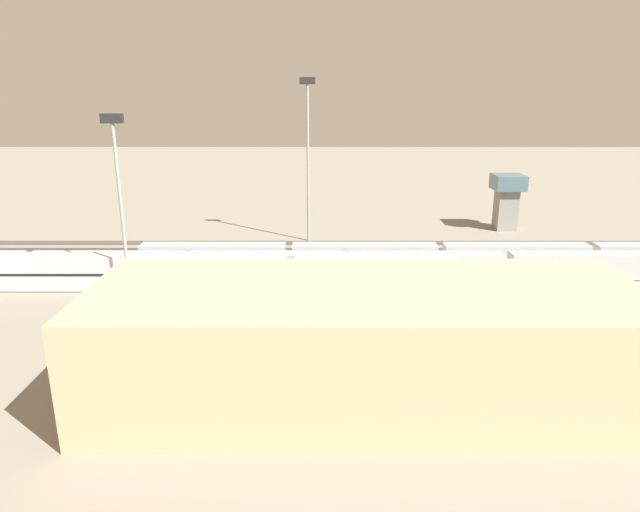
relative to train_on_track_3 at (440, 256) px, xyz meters
name	(u,v)px	position (x,y,z in m)	size (l,w,h in m)	color
ground_plane	(358,263)	(12.85, -2.50, -2.01)	(400.00, 400.00, 0.00)	gray
track_bed_0	(354,243)	(12.85, -15.00, -1.95)	(140.00, 2.80, 0.12)	#4C443D
track_bed_1	(356,250)	(12.85, -10.00, -1.95)	(140.00, 2.80, 0.12)	#3D3833
track_bed_2	(358,258)	(12.85, -5.00, -1.95)	(140.00, 2.80, 0.12)	#4C443D
track_bed_3	(360,267)	(12.85, 0.00, -1.95)	(140.00, 2.80, 0.12)	#4C443D
track_bed_4	(362,277)	(12.85, 5.00, -1.95)	(140.00, 2.80, 0.12)	#3D3833
track_bed_5	(364,289)	(12.85, 10.00, -1.95)	(140.00, 2.80, 0.12)	#4C443D
train_on_track_3	(440,256)	(0.00, 0.00, 0.00)	(95.60, 3.06, 3.80)	silver
train_on_track_5	(207,272)	(35.39, 10.00, 0.59)	(71.40, 3.06, 5.00)	silver
train_on_track_4	(337,265)	(16.57, 5.00, 0.06)	(139.00, 3.00, 4.40)	black
light_mast_0	(308,141)	(21.46, -17.09, 16.67)	(2.80, 0.70, 29.69)	#9EA0A5
light_mast_1	(119,183)	(45.18, 13.92, 13.91)	(2.80, 0.70, 24.63)	#9EA0A5
maintenance_shed	(365,344)	(15.11, 39.32, 3.42)	(48.56, 17.15, 10.85)	tan
control_tower	(507,197)	(-18.69, -26.03, 4.65)	(6.00, 6.00, 11.26)	gray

